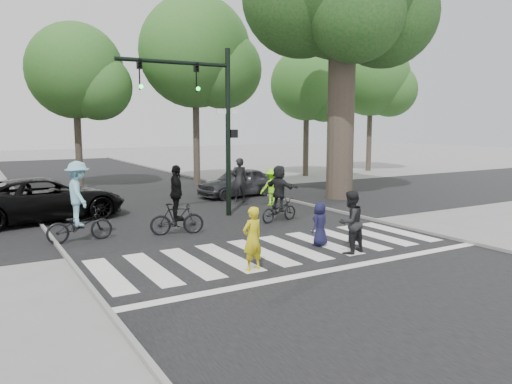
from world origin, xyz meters
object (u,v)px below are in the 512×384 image
pedestrian_child (320,224)px  cyclist_mid (177,206)px  pedestrian_woman (252,239)px  cyclist_right (279,197)px  car_grey (238,182)px  cyclist_left (79,207)px  traffic_signal (206,108)px  pedestrian_adult (350,222)px  car_suv (44,199)px

pedestrian_child → cyclist_mid: (-2.90, 3.31, 0.26)m
pedestrian_woman → cyclist_right: 5.83m
car_grey → cyclist_left: bearing=-63.3°
pedestrian_woman → cyclist_right: size_ratio=0.76×
traffic_signal → pedestrian_adult: bearing=-80.3°
pedestrian_adult → car_grey: (2.34, 10.51, -0.16)m
pedestrian_adult → car_suv: 10.79m
car_suv → car_grey: bearing=-86.7°
cyclist_left → cyclist_mid: size_ratio=1.09×
traffic_signal → car_suv: 6.47m
cyclist_right → pedestrian_woman: bearing=-129.0°
pedestrian_woman → cyclist_mid: (-0.12, 4.40, 0.13)m
cyclist_mid → car_suv: bearing=125.4°
cyclist_left → car_grey: (8.17, 5.62, -0.34)m
traffic_signal → pedestrian_adult: 7.21m
traffic_signal → cyclist_mid: size_ratio=2.82×
pedestrian_adult → cyclist_right: (0.71, 4.50, 0.05)m
cyclist_mid → cyclist_left: bearing=169.1°
pedestrian_child → car_suv: (-6.06, 7.76, 0.15)m
pedestrian_child → pedestrian_adult: size_ratio=0.74×
pedestrian_woman → cyclist_right: cyclist_right is taller
traffic_signal → cyclist_left: size_ratio=2.59×
traffic_signal → pedestrian_woman: (-1.86, -6.47, -3.15)m
cyclist_right → car_suv: (-6.95, 4.31, -0.11)m
pedestrian_adult → pedestrian_child: bearing=-89.9°
cyclist_left → cyclist_right: 6.55m
pedestrian_adult → car_suv: (-6.24, 8.80, -0.07)m
traffic_signal → pedestrian_woman: traffic_signal is taller
pedestrian_child → cyclist_mid: 4.41m
pedestrian_adult → cyclist_mid: 5.34m
pedestrian_woman → pedestrian_adult: size_ratio=0.90×
cyclist_mid → car_grey: bearing=48.6°
pedestrian_woman → car_grey: size_ratio=0.38×
car_grey → pedestrian_child: bearing=-22.7°
cyclist_mid → car_suv: size_ratio=0.39×
pedestrian_adult → car_grey: size_ratio=0.42×
traffic_signal → cyclist_mid: bearing=-133.8°
pedestrian_adult → car_suv: size_ratio=0.30×
pedestrian_woman → car_grey: 11.81m
traffic_signal → cyclist_left: traffic_signal is taller
pedestrian_child → cyclist_mid: size_ratio=0.58×
pedestrian_child → pedestrian_adult: pedestrian_adult is taller
car_suv → cyclist_right: bearing=-129.7°
pedestrian_woman → car_suv: car_suv is taller
pedestrian_adult → cyclist_mid: bearing=-64.0°
pedestrian_woman → car_grey: (5.30, 10.55, -0.08)m
cyclist_mid → traffic_signal: bearing=46.2°
traffic_signal → pedestrian_woman: size_ratio=4.02×
cyclist_left → cyclist_mid: (2.75, -0.53, -0.13)m
pedestrian_woman → cyclist_left: 5.71m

